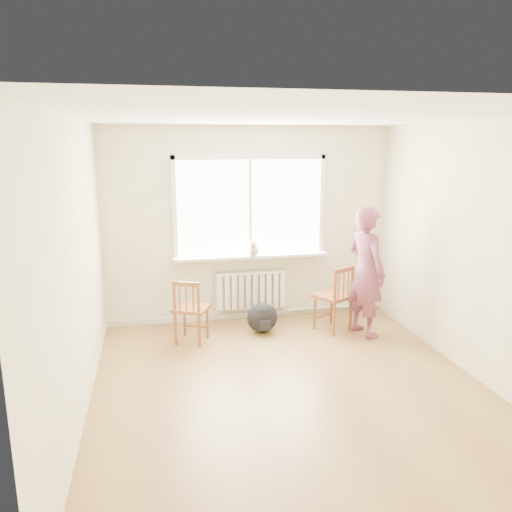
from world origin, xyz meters
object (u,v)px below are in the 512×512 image
chair_right (336,298)px  backpack (262,317)px  chair_left (190,311)px  person (366,272)px  cat (253,249)px

chair_right → backpack: (-0.97, 0.14, -0.25)m
chair_right → backpack: bearing=-36.7°
chair_left → chair_right: size_ratio=0.92×
person → cat: size_ratio=4.65×
chair_left → chair_right: (1.93, 0.02, 0.03)m
person → backpack: (-1.30, 0.33, -0.64)m
chair_left → chair_right: bearing=-154.3°
chair_left → cat: 1.27m
chair_right → backpack: size_ratio=2.19×
person → cat: 1.55m
person → cat: person is taller
chair_left → person: size_ratio=0.49×
cat → chair_right: bearing=-15.5°
chair_right → chair_left: bearing=-27.9°
cat → backpack: size_ratio=0.89×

